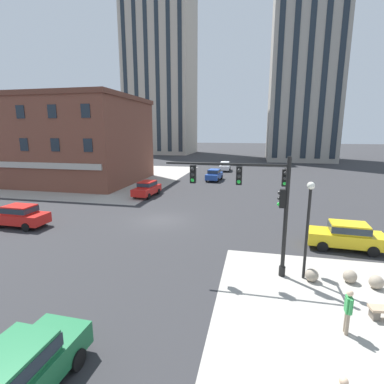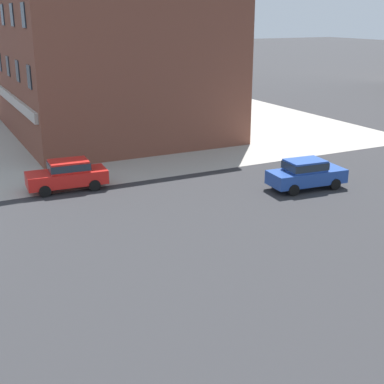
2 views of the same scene
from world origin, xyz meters
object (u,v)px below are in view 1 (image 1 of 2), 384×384
at_px(bollard_sphere_curb_a, 312,275).
at_px(car_cross_eastbound, 19,215).
at_px(traffic_signal_main, 262,197).
at_px(car_main_southbound_far, 346,235).
at_px(car_cross_far, 225,166).
at_px(bollard_sphere_curb_b, 350,276).
at_px(street_lamp_corner_near, 308,218).
at_px(car_parked_curb, 147,188).
at_px(bollard_sphere_curb_c, 376,282).
at_px(pedestrian_walking_east, 348,309).
at_px(car_main_northbound_near, 214,174).
at_px(car_main_northbound_far, 15,374).

distance_m(bollard_sphere_curb_a, car_cross_eastbound, 20.77).
xyz_separation_m(traffic_signal_main, car_cross_eastbound, (-17.81, 3.58, -3.07)).
bearing_deg(car_main_southbound_far, car_cross_far, 107.82).
xyz_separation_m(bollard_sphere_curb_b, street_lamp_corner_near, (-2.13, -0.03, 2.78)).
bearing_deg(traffic_signal_main, car_parked_curb, 127.61).
xyz_separation_m(bollard_sphere_curb_c, car_cross_far, (-11.22, 39.41, 0.60)).
relative_size(bollard_sphere_curb_b, car_main_southbound_far, 0.14).
distance_m(bollard_sphere_curb_a, car_parked_curb, 21.95).
height_order(bollard_sphere_curb_b, pedestrian_walking_east, pedestrian_walking_east).
xyz_separation_m(street_lamp_corner_near, car_main_northbound_near, (-8.47, 28.10, -2.18)).
relative_size(car_cross_eastbound, car_parked_curb, 0.98).
bearing_deg(bollard_sphere_curb_c, car_parked_curb, 137.03).
bearing_deg(bollard_sphere_curb_b, car_parked_curb, 135.87).
relative_size(car_main_southbound_far, car_parked_curb, 1.00).
height_order(pedestrian_walking_east, car_main_northbound_near, pedestrian_walking_east).
bearing_deg(car_main_northbound_far, car_cross_far, 89.44).
bearing_deg(car_main_southbound_far, pedestrian_walking_east, -104.68).
bearing_deg(bollard_sphere_curb_b, bollard_sphere_curb_c, -17.75).
bearing_deg(bollard_sphere_curb_b, car_main_northbound_near, 110.69).
distance_m(pedestrian_walking_east, car_main_southbound_far, 8.69).
bearing_deg(car_main_southbound_far, bollard_sphere_curb_c, -89.10).
height_order(bollard_sphere_curb_a, car_main_northbound_near, car_main_northbound_near).
xyz_separation_m(pedestrian_walking_east, car_main_northbound_near, (-9.35, 32.06, -0.07)).
height_order(traffic_signal_main, car_parked_curb, traffic_signal_main).
bearing_deg(bollard_sphere_curb_a, car_cross_far, 102.06).
bearing_deg(bollard_sphere_curb_a, car_main_southbound_far, 59.58).
xyz_separation_m(bollard_sphere_curb_a, car_main_southbound_far, (2.74, 4.67, 0.60)).
relative_size(bollard_sphere_curb_b, car_cross_eastbound, 0.14).
xyz_separation_m(pedestrian_walking_east, car_main_northbound_far, (-9.42, -4.91, -0.07)).
relative_size(bollard_sphere_curb_a, car_main_southbound_far, 0.14).
bearing_deg(traffic_signal_main, bollard_sphere_curb_a, -10.52).
bearing_deg(car_cross_eastbound, bollard_sphere_curb_b, -9.72).
distance_m(bollard_sphere_curb_b, bollard_sphere_curb_c, 1.08).
height_order(bollard_sphere_curb_a, bollard_sphere_curb_b, same).
relative_size(car_main_northbound_near, car_cross_eastbound, 1.02).
bearing_deg(car_parked_curb, car_cross_far, 74.69).
bearing_deg(pedestrian_walking_east, car_main_southbound_far, 75.32).
relative_size(traffic_signal_main, bollard_sphere_curb_a, 9.76).
relative_size(traffic_signal_main, car_cross_far, 1.38).
distance_m(pedestrian_walking_east, car_parked_curb, 25.16).
distance_m(bollard_sphere_curb_a, bollard_sphere_curb_c, 2.82).
height_order(traffic_signal_main, pedestrian_walking_east, traffic_signal_main).
bearing_deg(car_cross_far, bollard_sphere_curb_c, -74.10).
bearing_deg(traffic_signal_main, car_cross_eastbound, 168.62).
height_order(street_lamp_corner_near, car_main_southbound_far, street_lamp_corner_near).
relative_size(bollard_sphere_curb_a, car_parked_curb, 0.14).
height_order(pedestrian_walking_east, car_parked_curb, pedestrian_walking_east).
bearing_deg(car_main_northbound_near, traffic_signal_main, -77.33).
bearing_deg(car_main_northbound_near, bollard_sphere_curb_c, -67.72).
relative_size(car_main_northbound_far, car_cross_eastbound, 1.00).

